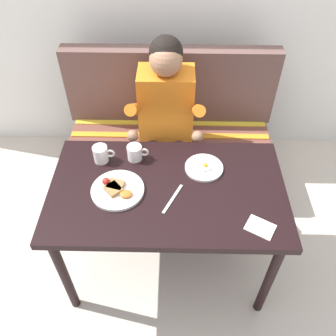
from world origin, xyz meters
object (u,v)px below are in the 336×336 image
Objects in this scene: person at (166,115)px; plate_eggs at (204,167)px; plate_breakfast at (117,189)px; couch at (170,145)px; coffee_mug_second at (135,152)px; knife at (173,199)px; table at (167,198)px; napkin at (260,227)px; coffee_mug at (101,154)px.

plate_eggs is at bearing -64.54° from person.
person is at bearing 69.66° from plate_breakfast.
couch is 12.20× the size of coffee_mug_second.
plate_eggs is 0.27m from knife.
knife is at bearing -69.13° from table.
table is 0.30m from coffee_mug_second.
couch is 0.93m from plate_breakfast.
plate_breakfast is 2.26× the size of coffee_mug_second.
couch reaches higher than plate_breakfast.
person is (-0.02, -0.17, 0.41)m from couch.
couch is at bearing 90.00° from table.
napkin is at bearing -36.08° from coffee_mug_second.
napkin is at bearing -16.87° from plate_breakfast.
coffee_mug_second is (-0.18, 0.21, 0.13)m from table.
plate_eggs reaches higher than knife.
knife is at bearing -53.88° from coffee_mug_second.
coffee_mug_second is at bearing 73.17° from plate_breakfast.
table is at bearing -87.81° from person.
plate_breakfast is at bearing -163.02° from knife.
knife is at bearing -88.10° from couch.
napkin reaches higher than knife.
coffee_mug is at bearing -122.19° from couch.
person is at bearing 120.63° from knife.
person is at bearing 118.85° from napkin.
person reaches higher than napkin.
couch is at bearing 107.05° from plate_eggs.
knife is at bearing 158.21° from napkin.
couch is 0.77m from plate_eggs.
coffee_mug is 0.47m from knife.
coffee_mug reaches higher than coffee_mug_second.
coffee_mug_second is (0.18, 0.02, -0.00)m from coffee_mug.
couch is 11.38× the size of napkin.
table is 0.83× the size of couch.
plate_eggs is 0.38m from coffee_mug_second.
person is 0.41m from coffee_mug_second.
couch reaches higher than table.
plate_breakfast reaches higher than knife.
plate_eggs is 1.60× the size of napkin.
couch is at bearing 113.36° from napkin.
napkin is (0.43, -1.00, 0.40)m from couch.
napkin reaches higher than table.
coffee_mug is at bearing -174.14° from coffee_mug_second.
plate_breakfast is 0.25m from coffee_mug.
plate_eggs is (0.19, -0.62, 0.41)m from couch.
coffee_mug_second is at bearing 5.86° from coffee_mug.
plate_eggs reaches higher than table.
coffee_mug is at bearing 174.58° from plate_eggs.
coffee_mug is at bearing -130.35° from person.
couch is at bearing 72.06° from coffee_mug_second.
napkin is at bearing -61.15° from person.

